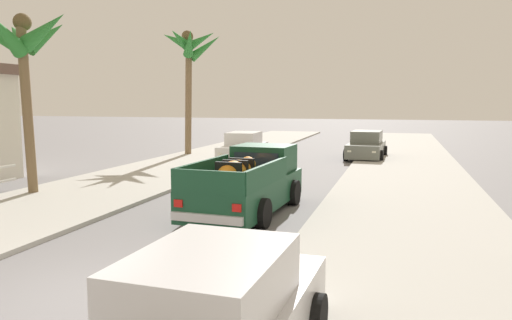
{
  "coord_description": "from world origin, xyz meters",
  "views": [
    {
      "loc": [
        4.87,
        -6.29,
        3.16
      ],
      "look_at": [
        0.31,
        9.17,
        1.2
      ],
      "focal_mm": 34.17,
      "sensor_mm": 36.0,
      "label": 1
    }
  ],
  "objects_px": {
    "pickup_truck": "(248,184)",
    "palm_tree_right_fore": "(21,44)",
    "palm_tree_left_fore": "(189,51)",
    "car_left_near": "(244,148)",
    "car_left_mid": "(366,146)"
  },
  "relations": [
    {
      "from": "car_left_near",
      "to": "palm_tree_right_fore",
      "type": "height_order",
      "value": "palm_tree_right_fore"
    },
    {
      "from": "pickup_truck",
      "to": "palm_tree_right_fore",
      "type": "height_order",
      "value": "palm_tree_right_fore"
    },
    {
      "from": "car_left_near",
      "to": "car_left_mid",
      "type": "height_order",
      "value": "same"
    },
    {
      "from": "pickup_truck",
      "to": "car_left_mid",
      "type": "xyz_separation_m",
      "value": [
        2.38,
        14.1,
        -0.1
      ]
    },
    {
      "from": "car_left_near",
      "to": "car_left_mid",
      "type": "distance_m",
      "value": 6.79
    },
    {
      "from": "car_left_mid",
      "to": "pickup_truck",
      "type": "bearing_deg",
      "value": -99.58
    },
    {
      "from": "car_left_near",
      "to": "palm_tree_right_fore",
      "type": "relative_size",
      "value": 0.72
    },
    {
      "from": "car_left_mid",
      "to": "palm_tree_right_fore",
      "type": "bearing_deg",
      "value": -125.78
    },
    {
      "from": "car_left_mid",
      "to": "palm_tree_right_fore",
      "type": "xyz_separation_m",
      "value": [
        -10.08,
        -13.98,
        4.26
      ]
    },
    {
      "from": "palm_tree_left_fore",
      "to": "palm_tree_right_fore",
      "type": "bearing_deg",
      "value": -90.71
    },
    {
      "from": "pickup_truck",
      "to": "car_left_mid",
      "type": "bearing_deg",
      "value": 80.42
    },
    {
      "from": "palm_tree_right_fore",
      "to": "pickup_truck",
      "type": "bearing_deg",
      "value": -0.84
    },
    {
      "from": "pickup_truck",
      "to": "palm_tree_left_fore",
      "type": "bearing_deg",
      "value": 120.33
    },
    {
      "from": "pickup_truck",
      "to": "car_left_near",
      "type": "bearing_deg",
      "value": 108.55
    },
    {
      "from": "pickup_truck",
      "to": "palm_tree_right_fore",
      "type": "relative_size",
      "value": 0.88
    }
  ]
}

